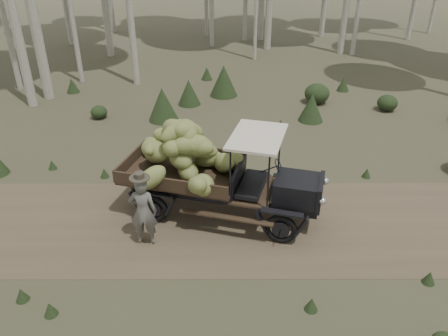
{
  "coord_description": "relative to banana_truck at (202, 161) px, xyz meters",
  "views": [
    {
      "loc": [
        -0.42,
        -9.0,
        6.57
      ],
      "look_at": [
        -0.4,
        0.49,
        1.35
      ],
      "focal_mm": 35.0,
      "sensor_mm": 36.0,
      "label": 1
    }
  ],
  "objects": [
    {
      "name": "dirt_track",
      "position": [
        0.95,
        -0.61,
        -1.49
      ],
      "size": [
        70.0,
        4.0,
        0.01
      ],
      "primitive_type": "cube",
      "color": "brown",
      "rests_on": "ground"
    },
    {
      "name": "banana_truck",
      "position": [
        0.0,
        0.0,
        0.0
      ],
      "size": [
        5.34,
        3.08,
        2.63
      ],
      "rotation": [
        0.0,
        0.0,
        -0.27
      ],
      "color": "black",
      "rests_on": "ground"
    },
    {
      "name": "ground",
      "position": [
        0.95,
        -0.61,
        -1.5
      ],
      "size": [
        120.0,
        120.0,
        0.0
      ],
      "primitive_type": "plane",
      "color": "#473D2B",
      "rests_on": "ground"
    },
    {
      "name": "undergrowth",
      "position": [
        0.64,
        0.4,
        -0.97
      ],
      "size": [
        23.29,
        24.74,
        1.37
      ],
      "color": "#233319",
      "rests_on": "ground"
    },
    {
      "name": "farmer",
      "position": [
        -1.31,
        -1.33,
        -0.6
      ],
      "size": [
        0.65,
        0.48,
        1.9
      ],
      "rotation": [
        0.0,
        0.0,
        3.1
      ],
      "color": "#55544E",
      "rests_on": "ground"
    }
  ]
}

